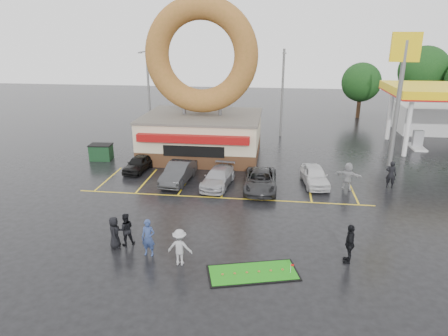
# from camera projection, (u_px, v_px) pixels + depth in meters

# --- Properties ---
(ground) EXTENTS (120.00, 120.00, 0.00)m
(ground) POSITION_uv_depth(u_px,v_px,m) (213.00, 220.00, 23.65)
(ground) COLOR black
(ground) RESTS_ON ground
(donut_shop) EXTENTS (10.20, 8.70, 13.50)m
(donut_shop) POSITION_uv_depth(u_px,v_px,m) (202.00, 106.00, 34.74)
(donut_shop) COLOR #472B19
(donut_shop) RESTS_ON ground
(gas_station) EXTENTS (12.30, 13.65, 5.90)m
(gas_station) POSITION_uv_depth(u_px,v_px,m) (444.00, 105.00, 39.64)
(gas_station) COLOR silver
(gas_station) RESTS_ON ground
(shell_sign) EXTENTS (2.20, 0.36, 10.60)m
(shell_sign) POSITION_uv_depth(u_px,v_px,m) (402.00, 76.00, 30.92)
(shell_sign) COLOR slate
(shell_sign) RESTS_ON ground
(streetlight_left) EXTENTS (0.40, 2.21, 9.00)m
(streetlight_left) POSITION_uv_depth(u_px,v_px,m) (148.00, 90.00, 42.01)
(streetlight_left) COLOR slate
(streetlight_left) RESTS_ON ground
(streetlight_mid) EXTENTS (0.40, 2.21, 9.00)m
(streetlight_mid) POSITION_uv_depth(u_px,v_px,m) (282.00, 91.00, 41.23)
(streetlight_mid) COLOR slate
(streetlight_mid) RESTS_ON ground
(streetlight_right) EXTENTS (0.40, 2.21, 9.00)m
(streetlight_right) POSITION_uv_depth(u_px,v_px,m) (401.00, 92.00, 40.70)
(streetlight_right) COLOR slate
(streetlight_right) RESTS_ON ground
(tree_far_c) EXTENTS (6.30, 6.30, 9.00)m
(tree_far_c) POSITION_uv_depth(u_px,v_px,m) (424.00, 71.00, 50.96)
(tree_far_c) COLOR #332114
(tree_far_c) RESTS_ON ground
(tree_far_d) EXTENTS (4.90, 4.90, 7.00)m
(tree_far_d) POSITION_uv_depth(u_px,v_px,m) (361.00, 82.00, 50.49)
(tree_far_d) COLOR #332114
(tree_far_d) RESTS_ON ground
(car_black) EXTENTS (1.86, 3.81, 1.25)m
(car_black) POSITION_uv_depth(u_px,v_px,m) (139.00, 163.00, 31.85)
(car_black) COLOR black
(car_black) RESTS_ON ground
(car_dgrey) EXTENTS (2.04, 4.67, 1.49)m
(car_dgrey) POSITION_uv_depth(u_px,v_px,m) (178.00, 173.00, 29.43)
(car_dgrey) COLOR #2D2D2F
(car_dgrey) RESTS_ON ground
(car_silver) EXTENTS (2.36, 4.61, 1.28)m
(car_silver) POSITION_uv_depth(u_px,v_px,m) (218.00, 177.00, 28.75)
(car_silver) COLOR #9D9DA2
(car_silver) RESTS_ON ground
(car_grey) EXTENTS (2.32, 4.88, 1.34)m
(car_grey) POSITION_uv_depth(u_px,v_px,m) (260.00, 180.00, 28.09)
(car_grey) COLOR #292A2C
(car_grey) RESTS_ON ground
(car_white) EXTENTS (2.15, 4.27, 1.40)m
(car_white) POSITION_uv_depth(u_px,v_px,m) (315.00, 176.00, 28.95)
(car_white) COLOR silver
(car_white) RESTS_ON ground
(person_blue) EXTENTS (0.74, 0.52, 1.91)m
(person_blue) POSITION_uv_depth(u_px,v_px,m) (148.00, 238.00, 19.68)
(person_blue) COLOR navy
(person_blue) RESTS_ON ground
(person_blackjkt) EXTENTS (1.06, 0.98, 1.76)m
(person_blackjkt) POSITION_uv_depth(u_px,v_px,m) (126.00, 229.00, 20.69)
(person_blackjkt) COLOR black
(person_blackjkt) RESTS_ON ground
(person_hoodie) EXTENTS (1.20, 0.71, 1.82)m
(person_hoodie) POSITION_uv_depth(u_px,v_px,m) (180.00, 247.00, 18.91)
(person_hoodie) COLOR #98989B
(person_hoodie) RESTS_ON ground
(person_bystander) EXTENTS (0.77, 0.96, 1.70)m
(person_bystander) POSITION_uv_depth(u_px,v_px,m) (114.00, 232.00, 20.42)
(person_bystander) COLOR black
(person_bystander) RESTS_ON ground
(person_cameraman) EXTENTS (0.66, 1.22, 1.98)m
(person_cameraman) POSITION_uv_depth(u_px,v_px,m) (350.00, 243.00, 19.09)
(person_cameraman) COLOR black
(person_cameraman) RESTS_ON ground
(person_walker_near) EXTENTS (1.92, 1.23, 1.98)m
(person_walker_near) POSITION_uv_depth(u_px,v_px,m) (348.00, 176.00, 27.98)
(person_walker_near) COLOR #99999B
(person_walker_near) RESTS_ON ground
(person_walker_far) EXTENTS (0.85, 0.73, 1.97)m
(person_walker_far) POSITION_uv_depth(u_px,v_px,m) (391.00, 174.00, 28.33)
(person_walker_far) COLOR black
(person_walker_far) RESTS_ON ground
(dumpster) EXTENTS (1.88, 1.33, 1.30)m
(dumpster) POSITION_uv_depth(u_px,v_px,m) (101.00, 152.00, 34.66)
(dumpster) COLOR #173C1F
(dumpster) RESTS_ON ground
(putting_green) EXTENTS (4.49, 2.84, 0.52)m
(putting_green) POSITION_uv_depth(u_px,v_px,m) (253.00, 273.00, 18.44)
(putting_green) COLOR black
(putting_green) RESTS_ON ground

